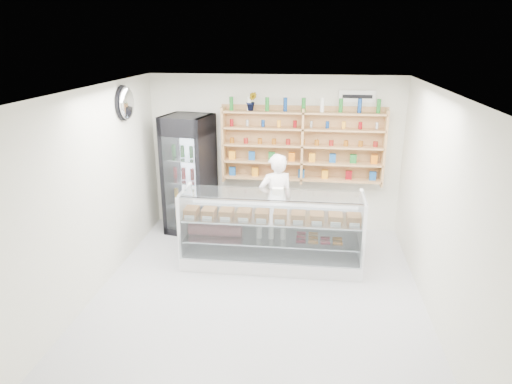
# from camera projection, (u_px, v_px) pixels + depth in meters

# --- Properties ---
(room) EXTENTS (5.00, 5.00, 5.00)m
(room) POSITION_uv_depth(u_px,v_px,m) (258.00, 200.00, 5.91)
(room) COLOR #AEAFB3
(room) RESTS_ON ground
(display_counter) EXTENTS (2.75, 0.82, 1.20)m
(display_counter) POSITION_uv_depth(u_px,v_px,m) (271.00, 245.00, 7.11)
(display_counter) COLOR white
(display_counter) RESTS_ON floor
(shop_worker) EXTENTS (0.70, 0.59, 1.63)m
(shop_worker) POSITION_uv_depth(u_px,v_px,m) (276.00, 201.00, 7.60)
(shop_worker) COLOR white
(shop_worker) RESTS_ON floor
(drinks_cooler) EXTENTS (0.91, 0.89, 2.14)m
(drinks_cooler) POSITION_uv_depth(u_px,v_px,m) (189.00, 175.00, 8.15)
(drinks_cooler) COLOR black
(drinks_cooler) RESTS_ON floor
(wall_shelving) EXTENTS (2.84, 0.28, 1.33)m
(wall_shelving) POSITION_uv_depth(u_px,v_px,m) (302.00, 146.00, 7.99)
(wall_shelving) COLOR tan
(wall_shelving) RESTS_ON back_wall
(potted_plant) EXTENTS (0.19, 0.16, 0.32)m
(potted_plant) POSITION_uv_depth(u_px,v_px,m) (252.00, 101.00, 7.85)
(potted_plant) COLOR #1E6626
(potted_plant) RESTS_ON wall_shelving
(security_mirror) EXTENTS (0.15, 0.50, 0.50)m
(security_mirror) POSITION_uv_depth(u_px,v_px,m) (127.00, 103.00, 6.95)
(security_mirror) COLOR silver
(security_mirror) RESTS_ON left_wall
(wall_sign) EXTENTS (0.62, 0.03, 0.20)m
(wall_sign) POSITION_uv_depth(u_px,v_px,m) (357.00, 96.00, 7.73)
(wall_sign) COLOR white
(wall_sign) RESTS_ON back_wall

